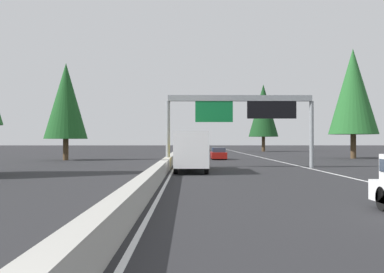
% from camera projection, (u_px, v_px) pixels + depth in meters
% --- Properties ---
extents(ground_plane, '(320.00, 320.00, 0.00)m').
position_uv_depth(ground_plane, '(178.00, 157.00, 61.63)').
color(ground_plane, '#262628').
extents(median_barrier, '(180.00, 0.56, 0.90)m').
position_uv_depth(median_barrier, '(179.00, 151.00, 81.63)').
color(median_barrier, '#ADAAA3').
rests_on(median_barrier, ground).
extents(shoulder_stripe_right, '(160.00, 0.16, 0.01)m').
position_uv_depth(shoulder_stripe_right, '(250.00, 155.00, 71.71)').
color(shoulder_stripe_right, silver).
rests_on(shoulder_stripe_right, ground).
extents(shoulder_stripe_median, '(160.00, 0.16, 0.01)m').
position_uv_depth(shoulder_stripe_median, '(181.00, 155.00, 71.63)').
color(shoulder_stripe_median, silver).
rests_on(shoulder_stripe_median, ground).
extents(sign_gantry_overhead, '(0.50, 12.68, 6.20)m').
position_uv_depth(sign_gantry_overhead, '(242.00, 110.00, 37.22)').
color(sign_gantry_overhead, gray).
rests_on(sign_gantry_overhead, ground).
extents(box_truck_distant_a, '(8.50, 2.40, 2.95)m').
position_uv_depth(box_truck_distant_a, '(191.00, 150.00, 32.76)').
color(box_truck_distant_a, white).
rests_on(box_truck_distant_a, ground).
extents(sedan_far_right, '(4.40, 1.80, 1.47)m').
position_uv_depth(sedan_far_right, '(218.00, 154.00, 53.76)').
color(sedan_far_right, maroon).
rests_on(sedan_far_right, ground).
extents(bus_mid_left, '(11.50, 2.55, 3.10)m').
position_uv_depth(bus_mid_left, '(189.00, 143.00, 101.78)').
color(bus_mid_left, '#1E4793').
rests_on(bus_mid_left, ground).
extents(sedan_mid_center, '(4.40, 1.80, 1.47)m').
position_uv_depth(sedan_mid_center, '(190.00, 151.00, 67.45)').
color(sedan_mid_center, '#1E4793').
rests_on(sedan_mid_center, ground).
extents(conifer_right_mid, '(6.32, 6.32, 14.37)m').
position_uv_depth(conifer_right_mid, '(353.00, 91.00, 56.75)').
color(conifer_right_mid, '#4C3823').
rests_on(conifer_right_mid, ground).
extents(conifer_right_far, '(6.40, 6.40, 14.55)m').
position_uv_depth(conifer_right_far, '(263.00, 111.00, 94.00)').
color(conifer_right_far, '#4C3823').
rests_on(conifer_right_far, ground).
extents(conifer_left_near, '(5.09, 5.09, 11.57)m').
position_uv_depth(conifer_left_near, '(66.00, 101.00, 51.64)').
color(conifer_left_near, '#4C3823').
rests_on(conifer_left_near, ground).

